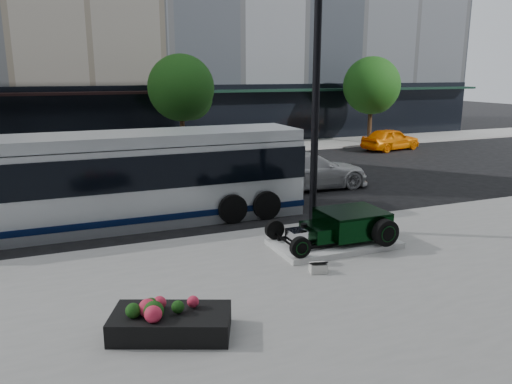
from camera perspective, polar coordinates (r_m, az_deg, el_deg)
name	(u,v)px	position (r m, az deg, el deg)	size (l,w,h in m)	color
ground	(248,214)	(17.34, -0.90, -2.49)	(120.00, 120.00, 0.00)	black
sidewalk_near	(492,380)	(9.19, 25.32, -18.83)	(70.00, 17.00, 0.12)	gray
sidewalk_far	(163,153)	(30.50, -10.60, 4.39)	(70.00, 4.00, 0.12)	gray
street_trees	(183,90)	(29.51, -8.31, 11.42)	(29.80, 3.80, 5.70)	black
display_plinth	(334,243)	(13.97, 8.90, -5.82)	(3.40, 1.80, 0.15)	silver
hot_rod	(345,225)	(13.99, 10.15, -3.68)	(3.22, 2.00, 0.81)	black
info_plaque	(318,267)	(12.14, 7.11, -8.54)	(0.46, 0.39, 0.31)	silver
lamppost	(315,120)	(14.67, 6.78, 8.22)	(0.40, 0.40, 7.21)	black
flower_planter	(171,321)	(9.50, -9.69, -14.35)	(2.39, 1.81, 0.70)	black
transit_bus	(118,179)	(16.44, -15.52, 1.45)	(12.12, 2.88, 2.92)	silver
white_sedan	(308,170)	(21.08, 5.91, 2.47)	(2.14, 5.27, 1.53)	silver
yellow_taxi	(391,139)	(32.61, 15.13, 5.85)	(1.62, 4.03, 1.37)	orange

